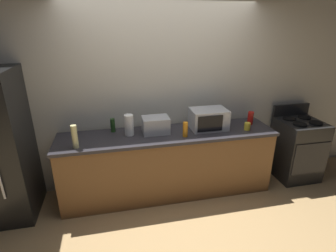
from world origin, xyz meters
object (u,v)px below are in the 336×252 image
at_px(microwave, 208,119).
at_px(bottle_hot_sauce, 250,118).
at_px(stove_range, 297,149).
at_px(paper_towel_roll, 129,125).
at_px(bottle_vinegar, 75,137).
at_px(bottle_dish_soap, 185,129).
at_px(mug_yellow, 247,126).
at_px(toaster_oven, 156,125).
at_px(bottle_wine, 113,125).

relative_size(microwave, bottle_hot_sauce, 2.63).
bearing_deg(stove_range, paper_towel_roll, 178.85).
height_order(paper_towel_roll, bottle_vinegar, bottle_vinegar).
xyz_separation_m(bottle_dish_soap, mug_yellow, (0.87, 0.03, -0.05)).
relative_size(toaster_oven, bottle_hot_sauce, 1.86).
xyz_separation_m(stove_range, bottle_dish_soap, (-1.81, -0.15, 0.54)).
bearing_deg(paper_towel_roll, toaster_oven, 1.67).
bearing_deg(mug_yellow, microwave, 161.19).
distance_m(bottle_wine, mug_yellow, 1.78).
distance_m(bottle_hot_sauce, mug_yellow, 0.24).
bearing_deg(toaster_oven, microwave, -0.97).
xyz_separation_m(bottle_hot_sauce, mug_yellow, (-0.14, -0.19, -0.04)).
distance_m(bottle_dish_soap, bottle_wine, 0.95).
relative_size(stove_range, bottle_dish_soap, 5.61).
distance_m(bottle_vinegar, bottle_hot_sauce, 2.34).
xyz_separation_m(toaster_oven, bottle_dish_soap, (0.34, -0.21, -0.01)).
bearing_deg(bottle_dish_soap, toaster_oven, 148.15).
distance_m(bottle_dish_soap, mug_yellow, 0.87).
xyz_separation_m(stove_range, toaster_oven, (-2.15, 0.06, 0.54)).
height_order(toaster_oven, paper_towel_roll, paper_towel_roll).
distance_m(bottle_vinegar, bottle_dish_soap, 1.32).
bearing_deg(bottle_hot_sauce, bottle_vinegar, -173.71).
distance_m(bottle_vinegar, mug_yellow, 2.19).
height_order(stove_range, paper_towel_roll, paper_towel_roll).
distance_m(bottle_vinegar, bottle_wine, 0.58).
bearing_deg(bottle_wine, toaster_oven, -14.85).
height_order(toaster_oven, bottle_dish_soap, toaster_oven).
relative_size(microwave, mug_yellow, 4.73).
xyz_separation_m(paper_towel_roll, bottle_wine, (-0.20, 0.15, -0.04)).
bearing_deg(mug_yellow, bottle_wine, 169.55).
bearing_deg(paper_towel_roll, stove_range, -1.15).
distance_m(paper_towel_roll, bottle_wine, 0.26).
bearing_deg(bottle_hot_sauce, microwave, -178.05).
height_order(paper_towel_roll, bottle_hot_sauce, paper_towel_roll).
distance_m(stove_range, bottle_wine, 2.76).
xyz_separation_m(stove_range, bottle_hot_sauce, (-0.80, 0.07, 0.53)).
relative_size(bottle_dish_soap, bottle_wine, 1.07).
relative_size(bottle_dish_soap, mug_yellow, 1.90).
bearing_deg(bottle_dish_soap, bottle_hot_sauce, 12.28).
bearing_deg(microwave, bottle_wine, 172.94).
distance_m(microwave, bottle_dish_soap, 0.43).
height_order(paper_towel_roll, bottle_wine, paper_towel_roll).
height_order(stove_range, microwave, microwave).
relative_size(bottle_vinegar, bottle_wine, 1.53).
distance_m(toaster_oven, bottle_vinegar, 1.01).
distance_m(toaster_oven, mug_yellow, 1.22).
bearing_deg(bottle_hot_sauce, mug_yellow, -127.36).
bearing_deg(bottle_wine, bottle_vinegar, -137.70).
xyz_separation_m(bottle_vinegar, bottle_wine, (0.43, 0.39, -0.05)).
relative_size(stove_range, paper_towel_roll, 4.00).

